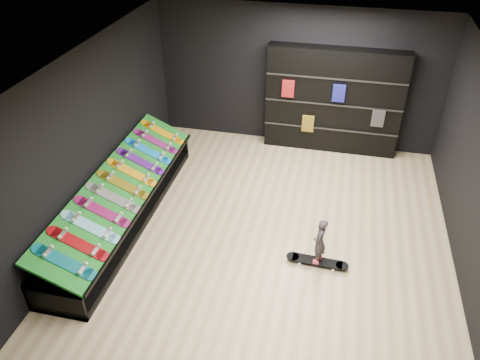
% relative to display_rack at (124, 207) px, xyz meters
% --- Properties ---
extents(floor, '(6.00, 7.00, 0.01)m').
position_rel_display_rack_xyz_m(floor, '(2.55, 0.00, -0.25)').
color(floor, '#C8B387').
rests_on(floor, ground).
extents(ceiling, '(6.00, 7.00, 0.01)m').
position_rel_display_rack_xyz_m(ceiling, '(2.55, 0.00, 2.75)').
color(ceiling, white).
rests_on(ceiling, ground).
extents(wall_back, '(6.00, 0.02, 3.00)m').
position_rel_display_rack_xyz_m(wall_back, '(2.55, 3.50, 1.25)').
color(wall_back, black).
rests_on(wall_back, ground).
extents(wall_left, '(0.02, 7.00, 3.00)m').
position_rel_display_rack_xyz_m(wall_left, '(-0.45, 0.00, 1.25)').
color(wall_left, black).
rests_on(wall_left, ground).
extents(display_rack, '(0.90, 4.50, 0.50)m').
position_rel_display_rack_xyz_m(display_rack, '(0.00, 0.00, 0.00)').
color(display_rack, black).
rests_on(display_rack, ground).
extents(turf_ramp, '(0.92, 4.50, 0.46)m').
position_rel_display_rack_xyz_m(turf_ramp, '(0.05, 0.00, 0.46)').
color(turf_ramp, '#106517').
rests_on(turf_ramp, display_rack).
extents(back_shelving, '(2.81, 0.33, 2.25)m').
position_rel_display_rack_xyz_m(back_shelving, '(3.35, 3.32, 0.87)').
color(back_shelving, black).
rests_on(back_shelving, ground).
extents(floor_skateboard, '(0.99, 0.26, 0.09)m').
position_rel_display_rack_xyz_m(floor_skateboard, '(3.43, -0.42, -0.21)').
color(floor_skateboard, black).
rests_on(floor_skateboard, ground).
extents(child, '(0.14, 0.19, 0.48)m').
position_rel_display_rack_xyz_m(child, '(3.43, -0.42, 0.08)').
color(child, black).
rests_on(child, floor_skateboard).
extents(display_board_0, '(0.93, 0.22, 0.50)m').
position_rel_display_rack_xyz_m(display_board_0, '(0.06, -1.90, 0.49)').
color(display_board_0, '#0C8C99').
rests_on(display_board_0, turf_ramp).
extents(display_board_1, '(0.93, 0.22, 0.50)m').
position_rel_display_rack_xyz_m(display_board_1, '(0.06, -1.52, 0.49)').
color(display_board_1, red).
rests_on(display_board_1, turf_ramp).
extents(display_board_2, '(0.93, 0.22, 0.50)m').
position_rel_display_rack_xyz_m(display_board_2, '(0.06, -1.14, 0.49)').
color(display_board_2, '#0CB2E5').
rests_on(display_board_2, turf_ramp).
extents(display_board_3, '(0.93, 0.22, 0.50)m').
position_rel_display_rack_xyz_m(display_board_3, '(0.06, -0.76, 0.49)').
color(display_board_3, '#E5198C').
rests_on(display_board_3, turf_ramp).
extents(display_board_4, '(0.93, 0.22, 0.50)m').
position_rel_display_rack_xyz_m(display_board_4, '(0.06, -0.38, 0.49)').
color(display_board_4, black).
rests_on(display_board_4, turf_ramp).
extents(display_board_5, '(0.93, 0.22, 0.50)m').
position_rel_display_rack_xyz_m(display_board_5, '(0.06, 0.00, 0.49)').
color(display_board_5, yellow).
rests_on(display_board_5, turf_ramp).
extents(display_board_6, '(0.93, 0.22, 0.50)m').
position_rel_display_rack_xyz_m(display_board_6, '(0.06, 0.38, 0.49)').
color(display_board_6, orange).
rests_on(display_board_6, turf_ramp).
extents(display_board_7, '(0.93, 0.22, 0.50)m').
position_rel_display_rack_xyz_m(display_board_7, '(0.06, 0.76, 0.49)').
color(display_board_7, purple).
rests_on(display_board_7, turf_ramp).
extents(display_board_8, '(0.93, 0.22, 0.50)m').
position_rel_display_rack_xyz_m(display_board_8, '(0.06, 1.14, 0.49)').
color(display_board_8, blue).
rests_on(display_board_8, turf_ramp).
extents(display_board_9, '(0.93, 0.22, 0.50)m').
position_rel_display_rack_xyz_m(display_board_9, '(0.06, 1.52, 0.49)').
color(display_board_9, '#2626BF').
rests_on(display_board_9, turf_ramp).
extents(display_board_10, '(0.93, 0.22, 0.50)m').
position_rel_display_rack_xyz_m(display_board_10, '(0.06, 1.90, 0.49)').
color(display_board_10, yellow).
rests_on(display_board_10, turf_ramp).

